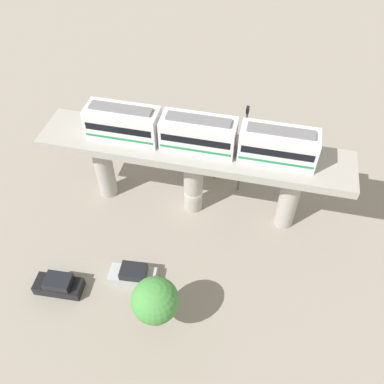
{
  "coord_description": "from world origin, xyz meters",
  "views": [
    {
      "loc": [
        27.09,
        6.0,
        32.82
      ],
      "look_at": [
        2.5,
        0.44,
        5.01
      ],
      "focal_mm": 38.07,
      "sensor_mm": 36.0,
      "label": 1
    }
  ],
  "objects_px": {
    "parked_car_black": "(59,285)",
    "parked_car_silver": "(133,275)",
    "train": "(198,134)",
    "tree_mid_lot": "(216,152)",
    "tree_near_viaduct": "(155,301)",
    "signal_post": "(243,148)"
  },
  "relations": [
    {
      "from": "train",
      "to": "parked_car_black",
      "type": "xyz_separation_m",
      "value": [
        12.13,
        -9.89,
        -9.14
      ]
    },
    {
      "from": "train",
      "to": "parked_car_black",
      "type": "distance_m",
      "value": 18.12
    },
    {
      "from": "parked_car_black",
      "to": "signal_post",
      "type": "height_order",
      "value": "signal_post"
    },
    {
      "from": "parked_car_black",
      "to": "tree_mid_lot",
      "type": "height_order",
      "value": "tree_mid_lot"
    },
    {
      "from": "signal_post",
      "to": "parked_car_silver",
      "type": "bearing_deg",
      "value": -30.13
    },
    {
      "from": "tree_mid_lot",
      "to": "tree_near_viaduct",
      "type": "bearing_deg",
      "value": -4.48
    },
    {
      "from": "parked_car_black",
      "to": "parked_car_silver",
      "type": "relative_size",
      "value": 0.99
    },
    {
      "from": "train",
      "to": "parked_car_silver",
      "type": "bearing_deg",
      "value": -21.33
    },
    {
      "from": "train",
      "to": "tree_near_viaduct",
      "type": "distance_m",
      "value": 14.52
    },
    {
      "from": "parked_car_black",
      "to": "tree_mid_lot",
      "type": "xyz_separation_m",
      "value": [
        -16.85,
        10.84,
        3.05
      ]
    },
    {
      "from": "signal_post",
      "to": "tree_mid_lot",
      "type": "bearing_deg",
      "value": -114.84
    },
    {
      "from": "parked_car_silver",
      "to": "tree_mid_lot",
      "type": "distance_m",
      "value": 15.52
    },
    {
      "from": "train",
      "to": "signal_post",
      "type": "height_order",
      "value": "train"
    },
    {
      "from": "parked_car_silver",
      "to": "tree_mid_lot",
      "type": "bearing_deg",
      "value": 156.71
    },
    {
      "from": "train",
      "to": "tree_mid_lot",
      "type": "relative_size",
      "value": 4.04
    },
    {
      "from": "parked_car_black",
      "to": "tree_mid_lot",
      "type": "relative_size",
      "value": 0.85
    },
    {
      "from": "parked_car_black",
      "to": "tree_near_viaduct",
      "type": "relative_size",
      "value": 0.72
    },
    {
      "from": "tree_near_viaduct",
      "to": "tree_mid_lot",
      "type": "distance_m",
      "value": 18.09
    },
    {
      "from": "train",
      "to": "tree_mid_lot",
      "type": "height_order",
      "value": "train"
    },
    {
      "from": "train",
      "to": "parked_car_black",
      "type": "height_order",
      "value": "train"
    },
    {
      "from": "train",
      "to": "parked_car_silver",
      "type": "distance_m",
      "value": 13.88
    },
    {
      "from": "parked_car_silver",
      "to": "tree_mid_lot",
      "type": "height_order",
      "value": "tree_mid_lot"
    }
  ]
}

